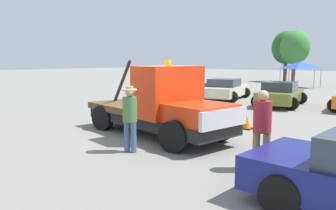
% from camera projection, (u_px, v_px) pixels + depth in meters
% --- Properties ---
extents(ground_plane, '(160.00, 160.00, 0.00)m').
position_uv_depth(ground_plane, '(156.00, 135.00, 10.98)').
color(ground_plane, gray).
extents(tow_truck, '(6.12, 3.27, 2.51)m').
position_uv_depth(tow_truck, '(163.00, 107.00, 10.58)').
color(tow_truck, black).
rests_on(tow_truck, ground).
extents(person_near_truck, '(0.41, 0.41, 1.82)m').
position_uv_depth(person_near_truck, '(262.00, 125.00, 7.30)').
color(person_near_truck, '#847051').
rests_on(person_near_truck, ground).
extents(person_at_hood, '(0.40, 0.40, 1.80)m').
position_uv_depth(person_at_hood, '(130.00, 114.00, 8.78)').
color(person_at_hood, '#475B84').
rests_on(person_at_hood, ground).
extents(parked_car_navy, '(2.74, 4.78, 1.34)m').
position_uv_depth(parked_car_navy, '(182.00, 87.00, 22.89)').
color(parked_car_navy, navy).
rests_on(parked_car_navy, ground).
extents(parked_car_cream, '(2.88, 4.54, 1.34)m').
position_uv_depth(parked_car_cream, '(225.00, 89.00, 21.04)').
color(parked_car_cream, beige).
rests_on(parked_car_cream, ground).
extents(parked_car_olive, '(2.63, 4.35, 1.34)m').
position_uv_depth(parked_car_olive, '(280.00, 94.00, 17.95)').
color(parked_car_olive, olive).
rests_on(parked_car_olive, ground).
extents(canopy_tent_blue, '(2.98, 2.98, 2.43)m').
position_uv_depth(canopy_tent_blue, '(301.00, 65.00, 30.08)').
color(canopy_tent_blue, '#9E9EA3').
rests_on(canopy_tent_blue, ground).
extents(tree_center, '(3.31, 3.31, 5.91)m').
position_uv_depth(tree_center, '(295.00, 47.00, 37.09)').
color(tree_center, brown).
rests_on(tree_center, ground).
extents(tree_right, '(3.33, 3.33, 5.94)m').
position_uv_depth(tree_right, '(286.00, 48.00, 38.58)').
color(tree_right, brown).
rests_on(tree_right, ground).
extents(traffic_cone, '(0.40, 0.40, 0.55)m').
position_uv_depth(traffic_cone, '(246.00, 122.00, 11.90)').
color(traffic_cone, black).
rests_on(traffic_cone, ground).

